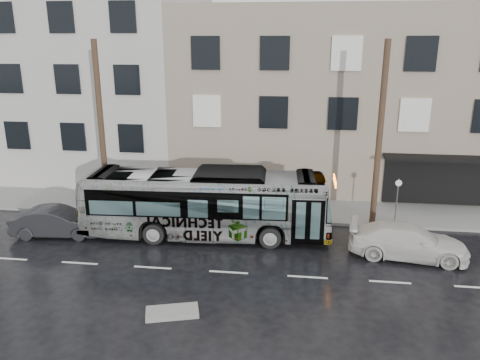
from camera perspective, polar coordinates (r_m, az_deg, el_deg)
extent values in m
plane|color=black|center=(21.67, -0.40, -8.10)|extent=(120.00, 120.00, 0.00)
cube|color=gray|center=(26.13, 1.04, -3.46)|extent=(90.00, 3.60, 0.15)
cube|color=gray|center=(32.46, 11.59, 10.06)|extent=(20.00, 12.00, 11.00)
cube|color=#B2AEA8|center=(39.51, -24.96, 13.67)|extent=(26.00, 15.00, 16.00)
cylinder|color=#4C3826|center=(23.53, 16.65, 5.13)|extent=(0.30, 0.30, 9.00)
cylinder|color=#4C3826|center=(25.33, -16.54, 5.93)|extent=(0.30, 0.30, 9.00)
cylinder|color=slate|center=(24.57, 18.55, -2.55)|extent=(0.06, 0.06, 2.40)
imported|color=#B2B2B2|center=(22.29, -4.19, -2.87)|extent=(11.87, 3.29, 3.27)
imported|color=silver|center=(21.70, 19.79, -7.02)|extent=(5.22, 2.63, 1.45)
imported|color=black|center=(24.20, -21.35, -4.77)|extent=(4.40, 1.93, 1.41)
cube|color=gray|center=(16.92, -8.26, -15.66)|extent=(1.95, 1.27, 0.18)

